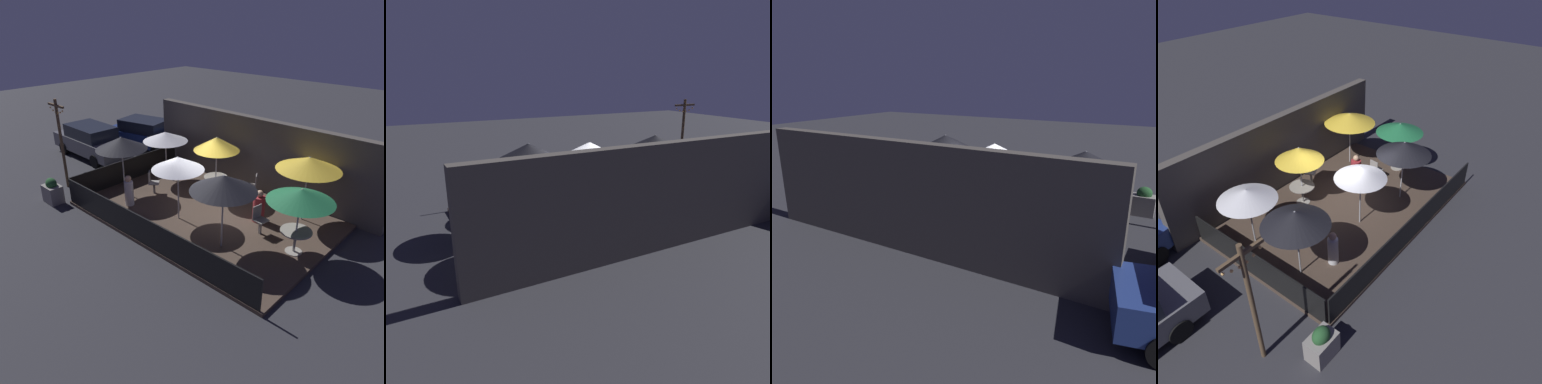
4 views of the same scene
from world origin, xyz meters
TOP-DOWN VIEW (x-y plane):
  - ground_plane at (0.00, 0.00)m, footprint 60.00×60.00m
  - patio_deck at (0.00, 0.00)m, footprint 8.74×5.70m
  - building_wall at (0.00, 3.08)m, footprint 10.34×0.36m
  - fence_front at (0.00, -2.80)m, footprint 8.54×0.05m
  - fence_side_left at (-4.32, 0.00)m, footprint 0.05×5.50m
  - patio_umbrella_0 at (3.58, 0.01)m, footprint 1.95×1.95m
  - patio_umbrella_1 at (-0.74, 1.49)m, footprint 1.75×1.75m
  - patio_umbrella_2 at (-0.39, -0.92)m, footprint 1.77×1.77m
  - patio_umbrella_3 at (-3.40, -0.94)m, footprint 1.97×1.97m
  - patio_umbrella_4 at (2.78, 1.97)m, footprint 2.14×2.14m
  - patio_umbrella_5 at (1.80, -1.25)m, footprint 1.99×1.99m
  - patio_umbrella_6 at (-3.30, 1.25)m, footprint 1.88×1.88m
  - dining_table_0 at (3.58, 0.01)m, footprint 0.93×0.93m
  - dining_table_1 at (-0.74, 1.49)m, footprint 0.94×0.94m
  - patio_chair_0 at (-2.60, -0.18)m, footprint 0.56×0.56m
  - patio_chair_1 at (0.52, 2.21)m, footprint 0.55×0.55m
  - patio_chair_2 at (2.19, 0.18)m, footprint 0.45×0.45m
  - patron_0 at (-2.46, -1.44)m, footprint 0.40×0.40m
  - patron_1 at (1.73, 0.84)m, footprint 0.56×0.56m
  - planter_box at (-4.97, -3.17)m, footprint 0.76×0.53m
  - light_post at (-5.87, -2.05)m, footprint 1.10×0.12m
  - parked_car_0 at (-8.23, 0.76)m, footprint 4.59×1.83m
  - parked_car_1 at (-7.22, 3.36)m, footprint 4.51×2.60m

SIDE VIEW (x-z plane):
  - ground_plane at x=0.00m, z-range 0.00..0.00m
  - patio_deck at x=0.00m, z-range 0.00..0.12m
  - planter_box at x=-4.97m, z-range -0.05..0.95m
  - fence_front at x=0.00m, z-range 0.12..1.07m
  - fence_side_left at x=-4.32m, z-range 0.12..1.07m
  - patio_chair_0 at x=-2.60m, z-range 0.16..1.06m
  - patron_1 at x=1.73m, z-range 0.05..1.20m
  - patio_chair_1 at x=0.52m, z-range 0.17..1.11m
  - patio_chair_2 at x=2.19m, z-range 0.17..1.13m
  - patron_0 at x=-2.46m, z-range 0.07..1.24m
  - dining_table_1 at x=-0.74m, z-range 0.34..1.07m
  - dining_table_0 at x=3.58m, z-range 0.34..1.07m
  - parked_car_1 at x=-7.22m, z-range 0.04..1.66m
  - parked_car_0 at x=-8.23m, z-range 0.04..1.66m
  - building_wall at x=0.00m, z-range 0.00..3.01m
  - patio_umbrella_6 at x=-3.30m, z-range 0.95..3.01m
  - patio_umbrella_0 at x=3.58m, z-range 0.97..3.05m
  - light_post at x=-5.87m, z-range 0.23..3.90m
  - patio_umbrella_2 at x=-0.39m, z-range 1.04..3.32m
  - patio_umbrella_1 at x=-0.74m, z-range 1.02..3.35m
  - patio_umbrella_4 at x=2.78m, z-range 1.05..3.34m
  - patio_umbrella_3 at x=-3.40m, z-range 1.04..3.35m
  - patio_umbrella_5 at x=1.80m, z-range 1.06..3.43m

